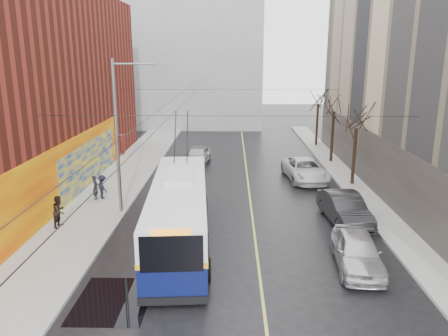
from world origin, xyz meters
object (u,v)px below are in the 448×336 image
at_px(pedestrian_a, 96,187).
at_px(pedestrian_b, 59,211).
at_px(parked_car_c, 305,170).
at_px(pedestrian_c, 102,187).
at_px(tree_far, 319,96).
at_px(parked_car_a, 357,251).
at_px(trolleybus, 179,211).
at_px(parked_car_b, 345,209).
at_px(streetlight_pole, 119,133).
at_px(tree_mid, 334,102).
at_px(tree_near, 357,117).
at_px(following_car, 197,156).

xyz_separation_m(pedestrian_a, pedestrian_b, (-0.54, -4.65, 0.08)).
height_order(parked_car_c, pedestrian_b, pedestrian_b).
distance_m(pedestrian_b, pedestrian_c, 4.88).
bearing_deg(tree_far, parked_car_a, -96.78).
height_order(pedestrian_a, pedestrian_b, pedestrian_b).
height_order(trolleybus, pedestrian_a, trolleybus).
distance_m(parked_car_a, parked_car_b, 5.44).
height_order(streetlight_pole, parked_car_a, streetlight_pole).
relative_size(tree_mid, parked_car_a, 1.43).
height_order(trolleybus, pedestrian_b, trolleybus).
bearing_deg(pedestrian_b, tree_far, -29.31).
distance_m(tree_near, tree_mid, 7.01).
bearing_deg(streetlight_pole, pedestrian_b, -138.91).
bearing_deg(tree_far, tree_mid, -90.00).
relative_size(parked_car_c, pedestrian_c, 3.64).
distance_m(tree_near, parked_car_b, 8.68).
xyz_separation_m(tree_near, pedestrian_b, (-17.98, -8.48, -3.95)).
bearing_deg(parked_car_c, trolleybus, -131.76).
relative_size(tree_far, pedestrian_a, 4.15).
bearing_deg(trolleybus, parked_car_b, 12.79).
distance_m(streetlight_pole, tree_mid, 19.96).
relative_size(streetlight_pole, trolleybus, 0.72).
bearing_deg(tree_far, streetlight_pole, -127.12).
bearing_deg(parked_car_c, tree_near, -30.55).
xyz_separation_m(streetlight_pole, following_car, (3.47, 11.98, -4.05)).
bearing_deg(streetlight_pole, pedestrian_c, 129.60).
bearing_deg(following_car, tree_near, -21.77).
distance_m(parked_car_b, pedestrian_a, 15.45).
xyz_separation_m(tree_mid, trolleybus, (-11.33, -16.99, -3.62)).
distance_m(tree_far, parked_car_a, 27.17).
xyz_separation_m(trolleybus, pedestrian_c, (-5.72, 6.30, -0.69)).
bearing_deg(pedestrian_b, parked_car_b, -76.15).
distance_m(parked_car_c, pedestrian_a, 15.19).
bearing_deg(tree_mid, trolleybus, -123.70).
bearing_deg(parked_car_b, parked_car_c, 89.70).
distance_m(parked_car_a, pedestrian_c, 16.51).
xyz_separation_m(tree_mid, tree_far, (0.00, 7.00, -0.11)).
height_order(streetlight_pole, pedestrian_a, streetlight_pole).
bearing_deg(tree_mid, streetlight_pole, -139.35).
relative_size(tree_near, pedestrian_a, 4.04).
bearing_deg(pedestrian_c, following_car, -68.88).
xyz_separation_m(streetlight_pole, tree_near, (15.14, 6.00, 0.13)).
distance_m(tree_far, parked_car_b, 21.81).
bearing_deg(pedestrian_a, parked_car_c, -72.83).
distance_m(tree_far, pedestrian_a, 25.30).
distance_m(tree_mid, pedestrian_b, 24.10).
height_order(pedestrian_b, pedestrian_c, pedestrian_b).
xyz_separation_m(parked_car_a, pedestrian_b, (-14.82, 4.15, 0.23)).
bearing_deg(tree_near, parked_car_b, -108.16).
distance_m(tree_far, following_car, 14.81).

